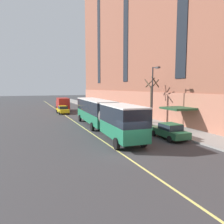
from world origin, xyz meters
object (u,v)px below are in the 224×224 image
at_px(parked_car_navy_2, 133,120).
at_px(parked_car_green_3, 169,131).
at_px(parked_car_champagne_0, 105,111).
at_px(taxi_cab, 63,110).
at_px(box_truck, 63,104).
at_px(street_lamp, 153,91).
at_px(city_bus, 102,113).
at_px(parked_car_navy_5, 95,108).
at_px(street_tree_far_uptown, 152,100).

xyz_separation_m(parked_car_navy_2, parked_car_green_3, (0.01, -7.94, 0.00)).
height_order(parked_car_champagne_0, taxi_cab, same).
xyz_separation_m(box_truck, street_lamp, (7.59, -23.89, 3.05)).
distance_m(city_bus, parked_car_champagne_0, 13.57).
height_order(parked_car_navy_2, parked_car_green_3, same).
bearing_deg(parked_car_navy_5, parked_car_navy_2, -90.17).
xyz_separation_m(parked_car_champagne_0, taxi_cab, (-6.65, 6.12, -0.00)).
distance_m(parked_car_navy_2, box_truck, 22.71).
distance_m(city_bus, street_lamp, 7.19).
bearing_deg(city_bus, street_tree_far_uptown, 15.15).
bearing_deg(taxi_cab, parked_car_navy_2, -69.51).
relative_size(parked_car_navy_2, street_lamp, 0.63).
xyz_separation_m(parked_car_champagne_0, parked_car_green_3, (-0.17, -19.13, 0.00)).
relative_size(parked_car_navy_2, parked_car_navy_5, 1.02).
relative_size(parked_car_navy_2, street_tree_far_uptown, 0.73).
relative_size(parked_car_navy_2, parked_car_green_3, 1.04).
xyz_separation_m(parked_car_champagne_0, parked_car_navy_5, (-0.13, 6.14, 0.00)).
bearing_deg(parked_car_champagne_0, city_bus, -111.59).
distance_m(parked_car_champagne_0, box_truck, 12.31).
xyz_separation_m(taxi_cab, street_lamp, (8.34, -19.25, 3.92)).
distance_m(parked_car_champagne_0, street_tree_far_uptown, 11.15).
bearing_deg(street_lamp, taxi_cab, 113.42).
bearing_deg(parked_car_green_3, taxi_cab, 104.39).
bearing_deg(parked_car_navy_5, street_tree_far_uptown, -78.63).
height_order(city_bus, box_truck, city_bus).
bearing_deg(taxi_cab, street_tree_far_uptown, -59.16).
distance_m(city_bus, street_tree_far_uptown, 8.56).
xyz_separation_m(parked_car_navy_5, box_truck, (-5.77, 4.63, 0.87)).
relative_size(street_tree_far_uptown, street_lamp, 0.86).
height_order(city_bus, parked_car_green_3, city_bus).
bearing_deg(parked_car_navy_5, city_bus, -104.51).
bearing_deg(city_bus, taxi_cab, 95.14).
bearing_deg(street_tree_far_uptown, city_bus, -164.85).
xyz_separation_m(street_tree_far_uptown, street_lamp, (-1.50, -2.77, 1.29)).
distance_m(parked_car_navy_5, taxi_cab, 6.52).
bearing_deg(box_truck, street_tree_far_uptown, -66.72).
xyz_separation_m(parked_car_green_3, parked_car_navy_5, (0.04, 25.28, 0.00)).
bearing_deg(box_truck, taxi_cab, -99.15).
bearing_deg(street_tree_far_uptown, parked_car_champagne_0, 107.10).
bearing_deg(street_lamp, parked_car_champagne_0, 97.31).
distance_m(parked_car_navy_5, street_lamp, 19.75).
bearing_deg(box_truck, parked_car_champagne_0, -61.26).
distance_m(parked_car_navy_5, box_truck, 7.45).
height_order(parked_car_navy_2, parked_car_navy_5, same).
relative_size(taxi_cab, street_lamp, 0.59).
distance_m(parked_car_navy_2, street_tree_far_uptown, 4.36).
distance_m(parked_car_champagne_0, taxi_cab, 9.04).
height_order(taxi_cab, street_lamp, street_lamp).
bearing_deg(street_tree_far_uptown, parked_car_navy_5, 101.37).
bearing_deg(parked_car_champagne_0, parked_car_green_3, -90.52).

